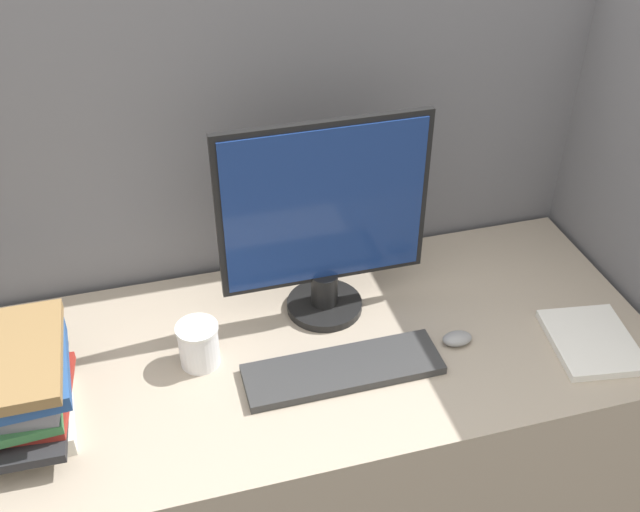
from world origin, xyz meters
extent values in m
cube|color=slate|center=(0.00, 0.72, 0.76)|extent=(2.01, 0.04, 1.51)
cube|color=slate|center=(0.84, 0.37, 0.76)|extent=(0.04, 0.74, 1.51)
cube|color=tan|center=(0.00, 0.34, 0.38)|extent=(1.61, 0.68, 0.76)
cylinder|color=black|center=(0.07, 0.47, 0.77)|extent=(0.18, 0.18, 0.02)
cylinder|color=black|center=(0.07, 0.47, 0.82)|extent=(0.06, 0.06, 0.08)
cube|color=black|center=(0.07, 0.47, 1.05)|extent=(0.48, 0.02, 0.41)
cube|color=navy|center=(0.07, 0.46, 1.05)|extent=(0.46, 0.01, 0.38)
cube|color=#333333|center=(0.05, 0.25, 0.77)|extent=(0.44, 0.13, 0.02)
ellipsoid|color=gray|center=(0.33, 0.27, 0.77)|extent=(0.07, 0.05, 0.03)
cylinder|color=white|center=(-0.24, 0.36, 0.80)|extent=(0.09, 0.09, 0.10)
cylinder|color=white|center=(-0.24, 0.36, 0.86)|extent=(0.09, 0.09, 0.01)
cube|color=silver|center=(-0.63, 0.28, 0.78)|extent=(0.23, 0.24, 0.04)
cube|color=#262628|center=(-0.62, 0.26, 0.81)|extent=(0.21, 0.29, 0.02)
cube|color=maroon|center=(-0.62, 0.28, 0.83)|extent=(0.23, 0.24, 0.02)
cube|color=#38723F|center=(-0.63, 0.26, 0.85)|extent=(0.22, 0.25, 0.02)
cube|color=slate|center=(-0.63, 0.28, 0.88)|extent=(0.25, 0.25, 0.03)
cube|color=#264C8C|center=(-0.62, 0.27, 0.91)|extent=(0.25, 0.24, 0.03)
cube|color=olive|center=(-0.62, 0.28, 0.94)|extent=(0.22, 0.28, 0.03)
cube|color=white|center=(0.63, 0.18, 0.76)|extent=(0.21, 0.25, 0.02)
camera|label=1|loc=(-0.31, -0.87, 1.94)|focal=42.00mm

